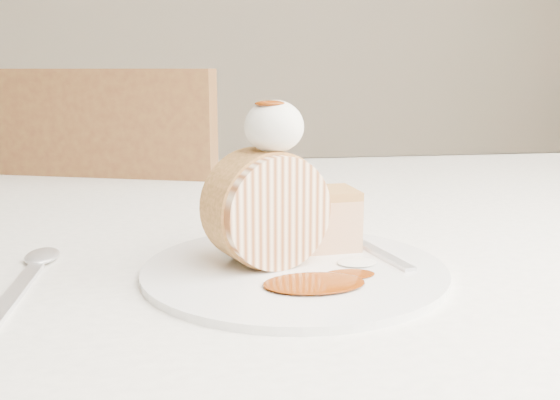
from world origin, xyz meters
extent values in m
cube|color=white|center=(0.00, 0.20, 0.73)|extent=(1.40, 0.90, 0.04)
cube|color=white|center=(0.00, 0.65, 0.61)|extent=(1.40, 0.01, 0.28)
cube|color=brown|center=(-0.20, 0.70, 0.44)|extent=(0.55, 0.55, 0.04)
cube|color=brown|center=(-0.27, 0.51, 0.69)|extent=(0.42, 0.18, 0.45)
cylinder|color=brown|center=(0.03, 0.81, 0.21)|extent=(0.04, 0.04, 0.42)
cylinder|color=brown|center=(-0.31, 0.93, 0.21)|extent=(0.04, 0.04, 0.42)
cylinder|color=white|center=(-0.02, -0.01, 0.75)|extent=(0.26, 0.26, 0.01)
cylinder|color=#FFDDB1|center=(-0.04, 0.00, 0.80)|extent=(0.10, 0.08, 0.09)
cube|color=tan|center=(0.01, 0.04, 0.78)|extent=(0.06, 0.05, 0.05)
ellipsoid|color=white|center=(-0.04, 0.00, 0.87)|extent=(0.05, 0.05, 0.04)
ellipsoid|color=#6B2704|center=(-0.04, 0.00, 0.89)|extent=(0.02, 0.02, 0.01)
cube|color=silver|center=(0.05, 0.01, 0.76)|extent=(0.05, 0.15, 0.00)
cube|color=silver|center=(-0.23, -0.03, 0.75)|extent=(0.03, 0.17, 0.00)
camera|label=1|loc=(-0.11, -0.48, 0.91)|focal=40.00mm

